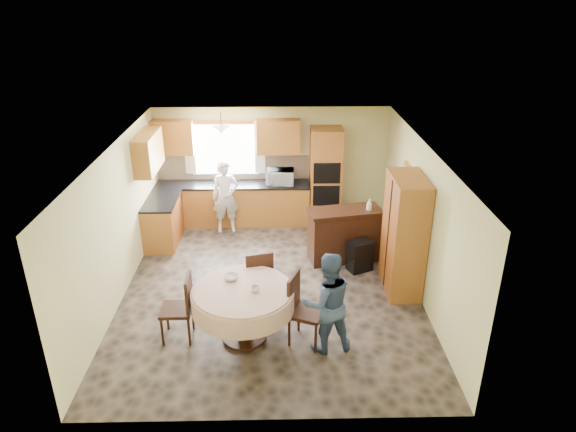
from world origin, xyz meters
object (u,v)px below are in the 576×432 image
(chair_left, at_px, (182,304))
(chair_right, at_px, (301,305))
(sideboard, at_px, (344,236))
(chair_back, at_px, (259,277))
(person_dining, at_px, (327,303))
(person_sink, at_px, (226,197))
(oven_tower, at_px, (325,177))
(cupboard, at_px, (404,235))
(dining_table, at_px, (243,300))

(chair_left, relative_size, chair_right, 0.96)
(sideboard, distance_m, chair_left, 3.54)
(chair_back, bearing_deg, chair_right, 113.93)
(chair_left, relative_size, person_dining, 0.68)
(chair_left, bearing_deg, person_sink, 174.71)
(oven_tower, relative_size, chair_left, 2.04)
(chair_right, distance_m, person_sink, 4.02)
(oven_tower, relative_size, sideboard, 1.57)
(person_sink, bearing_deg, cupboard, -46.56)
(chair_right, xyz_separation_m, person_sink, (-1.42, 3.76, 0.18))
(cupboard, height_order, dining_table, cupboard)
(chair_left, distance_m, chair_back, 1.32)
(chair_left, relative_size, person_sink, 0.67)
(sideboard, height_order, chair_right, chair_right)
(chair_right, height_order, person_dining, person_dining)
(oven_tower, height_order, sideboard, oven_tower)
(oven_tower, distance_m, dining_table, 4.39)
(oven_tower, xyz_separation_m, person_sink, (-2.12, -0.39, -0.29))
(cupboard, bearing_deg, person_sink, 143.53)
(dining_table, relative_size, chair_right, 1.37)
(oven_tower, height_order, chair_back, oven_tower)
(cupboard, distance_m, chair_right, 2.30)
(cupboard, xyz_separation_m, chair_right, (-1.77, -1.41, -0.42))
(oven_tower, distance_m, cupboard, 2.95)
(sideboard, relative_size, cupboard, 0.67)
(person_dining, bearing_deg, sideboard, -113.60)
(oven_tower, xyz_separation_m, cupboard, (1.07, -2.74, -0.05))
(oven_tower, bearing_deg, sideboard, -82.81)
(cupboard, relative_size, dining_table, 1.37)
(dining_table, bearing_deg, sideboard, 53.60)
(chair_right, relative_size, person_sink, 0.70)
(cupboard, bearing_deg, person_dining, -131.68)
(chair_back, bearing_deg, dining_table, 62.42)
(sideboard, bearing_deg, chair_left, -149.35)
(dining_table, xyz_separation_m, person_sink, (-0.58, 3.70, 0.11))
(person_sink, bearing_deg, chair_right, -79.42)
(person_sink, bearing_deg, dining_table, -91.22)
(oven_tower, height_order, person_dining, oven_tower)
(chair_left, relative_size, chair_back, 0.99)
(cupboard, relative_size, chair_back, 1.93)
(chair_left, height_order, chair_back, chair_back)
(chair_left, xyz_separation_m, person_sink, (0.32, 3.66, 0.20))
(cupboard, relative_size, chair_right, 1.88)
(chair_left, distance_m, person_dining, 2.11)
(dining_table, height_order, person_sink, person_sink)
(dining_table, distance_m, chair_right, 0.85)
(cupboard, xyz_separation_m, chair_back, (-2.41, -0.56, -0.43))
(chair_back, bearing_deg, cupboard, 179.70)
(person_dining, bearing_deg, chair_back, -57.68)
(cupboard, height_order, person_sink, cupboard)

